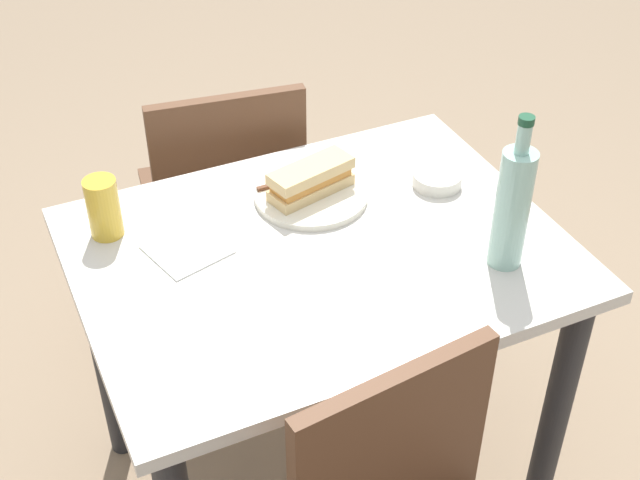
% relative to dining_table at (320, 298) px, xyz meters
% --- Properties ---
extents(ground_plane, '(8.00, 8.00, 0.00)m').
position_rel_dining_table_xyz_m(ground_plane, '(0.00, 0.00, -0.61)').
color(ground_plane, '#8C755B').
extents(dining_table, '(0.97, 0.74, 0.74)m').
position_rel_dining_table_xyz_m(dining_table, '(0.00, 0.00, 0.00)').
color(dining_table, beige).
rests_on(dining_table, ground).
extents(chair_far, '(0.45, 0.45, 0.86)m').
position_rel_dining_table_xyz_m(chair_far, '(-0.01, 0.57, -0.12)').
color(chair_far, brown).
rests_on(chair_far, ground).
extents(plate_near, '(0.25, 0.25, 0.01)m').
position_rel_dining_table_xyz_m(plate_near, '(0.06, 0.17, 0.14)').
color(plate_near, silver).
rests_on(plate_near, dining_table).
extents(baguette_sandwich_near, '(0.20, 0.11, 0.07)m').
position_rel_dining_table_xyz_m(baguette_sandwich_near, '(0.06, 0.17, 0.18)').
color(baguette_sandwich_near, '#DBB77A').
rests_on(baguette_sandwich_near, plate_near).
extents(knife_near, '(0.18, 0.01, 0.01)m').
position_rel_dining_table_xyz_m(knife_near, '(0.03, 0.22, 0.15)').
color(knife_near, silver).
rests_on(knife_near, plate_near).
extents(water_bottle, '(0.07, 0.07, 0.33)m').
position_rel_dining_table_xyz_m(water_bottle, '(0.31, -0.19, 0.27)').
color(water_bottle, '#99C6B7').
rests_on(water_bottle, dining_table).
extents(beer_glass, '(0.07, 0.07, 0.13)m').
position_rel_dining_table_xyz_m(beer_glass, '(-0.38, 0.23, 0.20)').
color(beer_glass, gold).
rests_on(beer_glass, dining_table).
extents(olive_bowl, '(0.11, 0.11, 0.03)m').
position_rel_dining_table_xyz_m(olive_bowl, '(0.33, 0.10, 0.15)').
color(olive_bowl, silver).
rests_on(olive_bowl, dining_table).
extents(paper_napkin, '(0.17, 0.17, 0.00)m').
position_rel_dining_table_xyz_m(paper_napkin, '(-0.25, 0.10, 0.14)').
color(paper_napkin, white).
rests_on(paper_napkin, dining_table).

